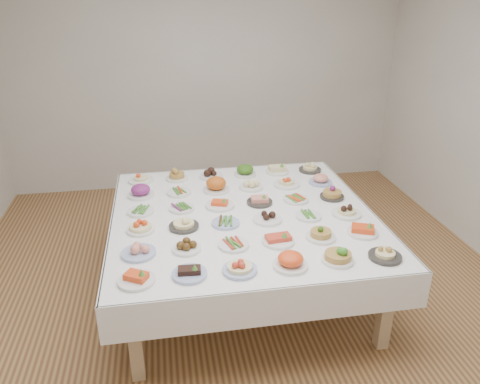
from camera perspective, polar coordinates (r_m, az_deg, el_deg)
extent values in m
plane|color=#A47A44|center=(4.28, -0.21, -11.60)|extent=(5.00, 5.00, 0.00)
cube|color=silver|center=(6.06, -4.31, 13.52)|extent=(5.00, 0.02, 2.80)
cube|color=white|center=(3.90, 0.38, -3.03)|extent=(2.14, 2.14, 0.06)
cube|color=white|center=(4.91, -1.84, 1.42)|extent=(2.16, 0.02, 0.28)
cube|color=white|center=(3.07, 4.02, -13.83)|extent=(2.16, 0.02, 0.28)
cube|color=white|center=(4.26, 14.74, -3.13)|extent=(0.02, 2.16, 0.28)
cube|color=white|center=(3.93, -15.26, -5.56)|extent=(0.02, 2.16, 0.28)
cube|color=tan|center=(3.33, -12.69, -16.89)|extent=(0.09, 0.09, 0.69)
cube|color=tan|center=(3.65, 17.32, -13.37)|extent=(0.09, 0.09, 0.69)
cube|color=tan|center=(4.83, -12.04, -3.02)|extent=(0.09, 0.09, 0.69)
cube|color=tan|center=(5.05, 8.56, -1.48)|extent=(0.09, 0.09, 0.69)
cylinder|color=white|center=(3.11, -12.48, -10.51)|extent=(0.24, 0.24, 0.02)
cylinder|color=#4C66B2|center=(3.12, -6.16, -9.97)|extent=(0.23, 0.23, 0.02)
cylinder|color=#4C66B2|center=(3.14, -0.03, -9.53)|extent=(0.23, 0.23, 0.02)
cylinder|color=white|center=(3.21, 6.14, -8.90)|extent=(0.23, 0.23, 0.02)
cylinder|color=white|center=(3.31, 11.79, -8.13)|extent=(0.22, 0.22, 0.02)
cylinder|color=#2D2B28|center=(3.43, 17.23, -7.56)|extent=(0.23, 0.23, 0.02)
cylinder|color=#4C66B2|center=(3.39, -12.24, -7.34)|extent=(0.24, 0.24, 0.02)
cylinder|color=white|center=(3.39, -6.51, -6.92)|extent=(0.20, 0.20, 0.02)
cylinder|color=white|center=(3.42, -0.77, -6.50)|extent=(0.22, 0.22, 0.02)
cylinder|color=white|center=(3.48, 4.68, -6.01)|extent=(0.24, 0.24, 0.02)
cylinder|color=white|center=(3.57, 9.80, -5.48)|extent=(0.22, 0.22, 0.02)
cylinder|color=white|center=(3.70, 14.69, -4.82)|extent=(0.23, 0.23, 0.02)
cylinder|color=white|center=(3.70, -12.00, -4.56)|extent=(0.21, 0.21, 0.02)
cylinder|color=#2D2B28|center=(3.69, -6.85, -4.23)|extent=(0.23, 0.23, 0.02)
cylinder|color=#4C66B2|center=(3.71, -1.75, -3.86)|extent=(0.22, 0.22, 0.02)
cylinder|color=white|center=(3.78, 3.35, -3.39)|extent=(0.23, 0.23, 0.02)
cylinder|color=white|center=(3.86, 8.32, -2.96)|extent=(0.21, 0.21, 0.02)
cylinder|color=white|center=(3.96, 12.83, -2.64)|extent=(0.24, 0.24, 0.02)
cylinder|color=white|center=(3.98, -11.99, -2.38)|extent=(0.22, 0.22, 0.02)
cylinder|color=white|center=(3.98, -7.10, -2.03)|extent=(0.21, 0.21, 0.02)
cylinder|color=white|center=(4.00, -2.48, -1.69)|extent=(0.24, 0.24, 0.02)
cylinder|color=#2D2B28|center=(4.06, 2.40, -1.29)|extent=(0.22, 0.22, 0.02)
cylinder|color=white|center=(4.14, 6.82, -0.95)|extent=(0.22, 0.22, 0.02)
cylinder|color=#2D2B28|center=(4.25, 11.14, -0.60)|extent=(0.21, 0.21, 0.02)
cylinder|color=white|center=(4.29, -11.96, -0.40)|extent=(0.23, 0.23, 0.02)
cylinder|color=white|center=(4.29, -7.44, -0.10)|extent=(0.22, 0.22, 0.02)
cylinder|color=white|center=(4.31, -2.92, 0.24)|extent=(0.23, 0.23, 0.02)
cylinder|color=white|center=(4.37, 1.37, 0.58)|extent=(0.22, 0.22, 0.02)
cylinder|color=white|center=(4.44, 5.69, 0.87)|extent=(0.24, 0.24, 0.02)
cylinder|color=#4C66B2|center=(4.53, 9.76, 1.13)|extent=(0.22, 0.22, 0.02)
cylinder|color=white|center=(4.61, -11.95, 1.36)|extent=(0.24, 0.24, 0.02)
cylinder|color=white|center=(4.60, -7.68, 1.62)|extent=(0.21, 0.21, 0.02)
cylinder|color=white|center=(4.62, -3.51, 1.89)|extent=(0.23, 0.23, 0.02)
cylinder|color=white|center=(4.66, 0.62, 2.15)|extent=(0.21, 0.21, 0.02)
cylinder|color=white|center=(4.74, 4.56, 2.46)|extent=(0.22, 0.22, 0.02)
cylinder|color=#2D2B28|center=(4.83, 8.52, 2.65)|extent=(0.22, 0.22, 0.02)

